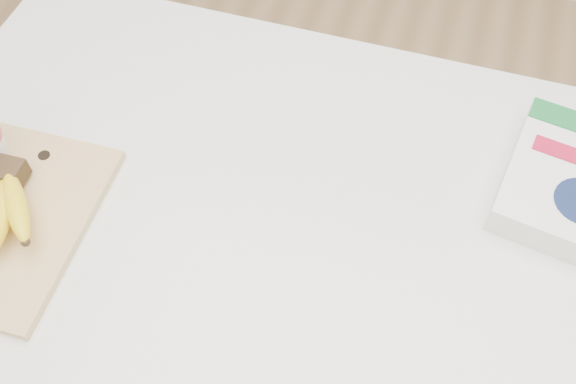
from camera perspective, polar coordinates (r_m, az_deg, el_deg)
name	(u,v)px	position (r m, az deg, el deg)	size (l,w,h in m)	color
room	(260,29)	(0.73, -2.50, 14.31)	(4.00, 4.00, 4.00)	tan
table	(274,330)	(1.46, -1.24, -12.13)	(1.29, 0.86, 0.97)	white
cutting_board	(8,220)	(1.10, -23.62, -2.26)	(0.25, 0.34, 0.02)	tan
cereal_box	(563,180)	(1.12, 23.26, 0.99)	(0.21, 0.28, 0.06)	white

